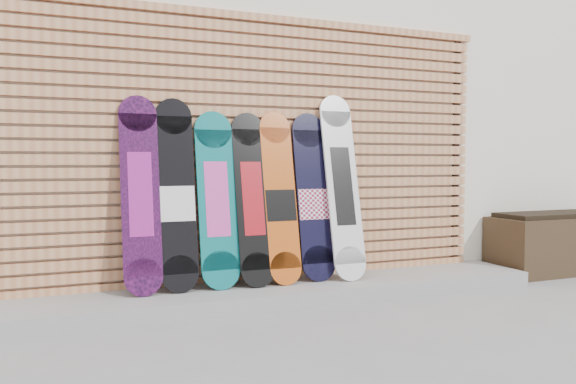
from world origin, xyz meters
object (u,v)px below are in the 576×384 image
planter_box (555,243)px  snowboard_3 (253,198)px  snowboard_1 (177,195)px  snowboard_2 (217,199)px  snowboard_6 (342,186)px  snowboard_5 (314,197)px  snowboard_4 (280,198)px  snowboard_0 (140,194)px

planter_box → snowboard_3: bearing=178.6°
snowboard_1 → snowboard_2: snowboard_1 is taller
snowboard_1 → snowboard_6: snowboard_6 is taller
snowboard_3 → snowboard_5: 0.54m
snowboard_3 → snowboard_1: bearing=178.0°
snowboard_1 → snowboard_6: size_ratio=0.95×
planter_box → snowboard_1: (-3.72, 0.10, 0.55)m
snowboard_3 → snowboard_4: size_ratio=0.99×
snowboard_2 → snowboard_6: (1.07, -0.04, 0.09)m
planter_box → snowboard_1: 3.76m
planter_box → snowboard_4: 2.93m
planter_box → snowboard_1: snowboard_1 is taller
snowboard_6 → planter_box: bearing=-1.2°
snowboard_4 → snowboard_5: size_ratio=1.00×
snowboard_0 → snowboard_4: (1.09, -0.02, -0.05)m
planter_box → snowboard_2: snowboard_2 is taller
planter_box → snowboard_0: snowboard_0 is taller
snowboard_0 → snowboard_6: bearing=-1.5°
planter_box → snowboard_3: snowboard_3 is taller
snowboard_4 → snowboard_6: size_ratio=0.90×
snowboard_0 → snowboard_1: 0.27m
planter_box → snowboard_5: snowboard_5 is taller
snowboard_1 → snowboard_4: bearing=-1.6°
snowboard_1 → snowboard_3: (0.59, -0.02, -0.04)m
snowboard_2 → snowboard_4: (0.52, -0.02, -0.00)m
snowboard_0 → snowboard_2: bearing=-0.1°
snowboard_2 → snowboard_4: size_ratio=0.99×
snowboard_2 → snowboard_3: size_ratio=1.00×
snowboard_4 → snowboard_6: (0.55, -0.02, 0.09)m
snowboard_0 → snowboard_3: 0.86m
planter_box → snowboard_0: bearing=178.7°
snowboard_3 → planter_box: bearing=-1.4°
snowboard_2 → snowboard_4: 0.52m
snowboard_0 → snowboard_3: bearing=-1.1°
snowboard_0 → snowboard_6: (1.64, -0.04, 0.04)m
snowboard_4 → snowboard_6: bearing=-2.5°
snowboard_4 → snowboard_1: bearing=178.4°
snowboard_1 → snowboard_5: size_ratio=1.06×
snowboard_0 → snowboard_6: size_ratio=0.95×
snowboard_0 → snowboard_1: bearing=0.7°
snowboard_1 → snowboard_4: size_ratio=1.06×
snowboard_2 → snowboard_3: snowboard_2 is taller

